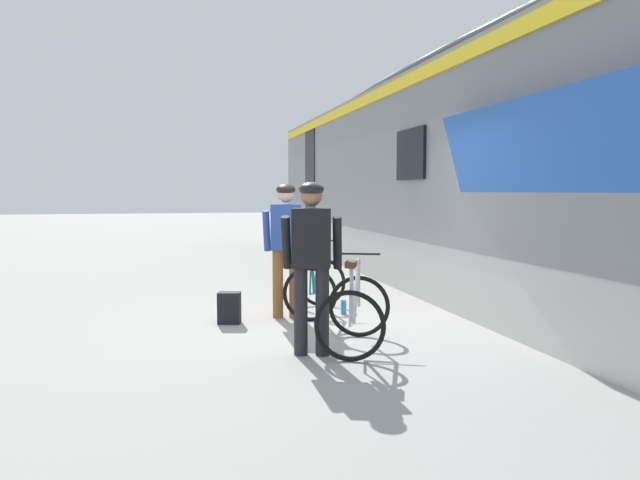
% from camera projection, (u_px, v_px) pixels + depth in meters
% --- Properties ---
extents(ground_plane, '(80.00, 80.00, 0.00)m').
position_uv_depth(ground_plane, '(333.00, 328.00, 7.42)').
color(ground_plane, '#A09E99').
extents(train_car, '(3.27, 21.65, 3.88)m').
position_uv_depth(train_car, '(508.00, 172.00, 9.57)').
color(train_car, slate).
rests_on(train_car, ground).
extents(cyclist_near_in_blue, '(0.66, 0.41, 1.76)m').
position_uv_depth(cyclist_near_in_blue, '(286.00, 238.00, 7.93)').
color(cyclist_near_in_blue, '#935B2D').
rests_on(cyclist_near_in_blue, ground).
extents(cyclist_far_in_dark, '(0.66, 0.43, 1.76)m').
position_uv_depth(cyclist_far_in_dark, '(312.00, 252.00, 6.10)').
color(cyclist_far_in_dark, '#232328').
rests_on(cyclist_far_in_dark, ground).
extents(bicycle_near_teal, '(1.06, 1.26, 0.99)m').
position_uv_depth(bicycle_near_teal, '(316.00, 284.00, 8.24)').
color(bicycle_near_teal, black).
rests_on(bicycle_near_teal, ground).
extents(bicycle_far_silver, '(1.06, 1.26, 0.99)m').
position_uv_depth(bicycle_far_silver, '(355.00, 311.00, 6.40)').
color(bicycle_far_silver, black).
rests_on(bicycle_far_silver, ground).
extents(backpack_on_platform, '(0.32, 0.24, 0.40)m').
position_uv_depth(backpack_on_platform, '(229.00, 308.00, 7.63)').
color(backpack_on_platform, black).
rests_on(backpack_on_platform, ground).
extents(water_bottle_near_the_bikes, '(0.08, 0.08, 0.19)m').
position_uv_depth(water_bottle_near_the_bikes, '(344.00, 307.00, 8.22)').
color(water_bottle_near_the_bikes, '#338CCC').
rests_on(water_bottle_near_the_bikes, ground).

